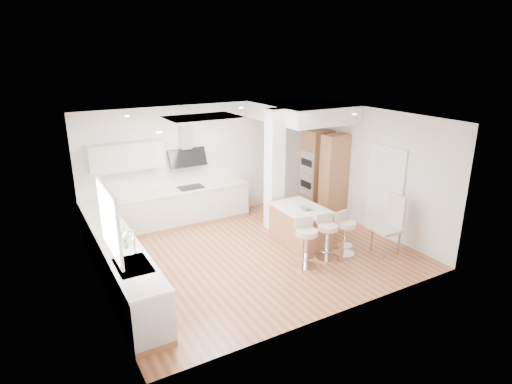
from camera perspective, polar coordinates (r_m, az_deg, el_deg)
ground at (r=8.95m, az=-0.13°, el=-8.16°), size 6.00×6.00×0.00m
ceiling at (r=8.95m, az=-0.13°, el=-8.16°), size 6.00×5.00×0.02m
wall_back at (r=10.57m, az=-6.88°, el=4.03°), size 6.00×0.04×2.80m
wall_left at (r=7.49m, az=-20.55°, el=-3.15°), size 0.04×5.00×2.80m
wall_right at (r=10.18m, az=14.72°, el=2.98°), size 0.04×5.00×2.80m
skylight at (r=8.28m, az=-7.07°, el=9.73°), size 4.10×2.10×0.06m
window_left at (r=6.55m, az=-19.06°, el=-3.24°), size 0.06×1.28×1.07m
doorway_right at (r=9.87m, az=16.83°, el=-0.11°), size 0.05×1.00×2.10m
counter_left at (r=8.11m, az=-18.00°, el=-8.47°), size 0.63×4.50×1.35m
counter_back at (r=10.22m, az=-10.83°, el=-0.81°), size 3.62×0.63×2.50m
pillar at (r=9.71m, az=2.47°, el=2.85°), size 0.35×0.35×2.80m
soffit at (r=10.42m, az=6.19°, el=10.56°), size 1.78×2.20×0.40m
oven_column at (r=10.94m, az=8.90°, el=2.52°), size 0.63×1.21×2.10m
peninsula at (r=9.29m, az=5.98°, el=-4.43°), size 0.91×1.35×0.88m
bar_stool_a at (r=8.26m, az=6.68°, el=-6.42°), size 0.52×0.52×0.98m
bar_stool_b at (r=8.64m, az=9.44°, el=-5.62°), size 0.49×0.49×0.93m
bar_stool_c at (r=8.89m, az=11.79°, el=-5.14°), size 0.46×0.46×0.91m
dining_chair at (r=9.19m, az=17.60°, el=-3.82°), size 0.50×0.50×1.24m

